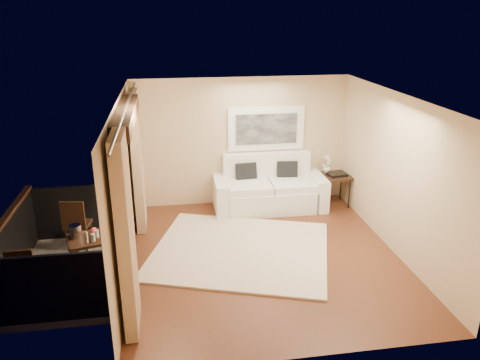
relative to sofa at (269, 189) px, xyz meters
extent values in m
plane|color=brown|center=(-0.52, -2.10, -0.39)|extent=(5.00, 5.00, 0.00)
plane|color=white|center=(-0.52, -2.10, 2.31)|extent=(5.00, 5.00, 0.00)
plane|color=#CAAF88|center=(-0.52, 0.40, 0.96)|extent=(4.50, 0.00, 4.50)
plane|color=#CAAF88|center=(-0.52, -4.60, 0.96)|extent=(4.50, 0.00, 4.50)
plane|color=#CAAF88|center=(1.73, -2.10, 0.96)|extent=(0.00, 5.00, 5.00)
plane|color=#CAAF88|center=(-2.77, -0.25, 0.96)|extent=(0.00, 2.70, 2.70)
plane|color=#CAAF88|center=(-2.77, -3.95, 0.96)|extent=(0.00, 2.70, 2.70)
plane|color=#CAAF88|center=(-2.77, -2.10, 2.16)|extent=(0.00, 2.40, 2.40)
cube|color=black|center=(-2.65, -2.10, 2.13)|extent=(0.28, 2.40, 0.22)
cube|color=#605B56|center=(-3.67, -2.10, -0.45)|extent=(1.80, 2.60, 0.12)
cube|color=black|center=(-4.53, -2.10, 0.11)|extent=(0.06, 2.60, 1.00)
cube|color=black|center=(-3.67, -0.83, 0.11)|extent=(1.80, 0.06, 1.00)
cube|color=black|center=(-3.67, -3.37, 0.11)|extent=(1.80, 0.06, 1.00)
cube|color=black|center=(-4.53, -2.10, 0.63)|extent=(0.10, 2.60, 0.06)
cube|color=tan|center=(-2.63, -0.55, 0.93)|extent=(0.16, 0.75, 2.62)
cube|color=tan|center=(-2.63, -3.65, 0.93)|extent=(0.16, 0.75, 2.62)
cylinder|color=#4C473F|center=(-2.63, -2.10, 2.24)|extent=(0.04, 4.80, 0.04)
cube|color=white|center=(0.00, 0.37, 1.23)|extent=(1.62, 0.05, 0.92)
cube|color=black|center=(0.00, 0.33, 1.23)|extent=(1.30, 0.02, 0.64)
cube|color=beige|center=(-0.90, -1.85, -0.37)|extent=(3.64, 3.40, 0.04)
cube|color=white|center=(0.00, -0.08, -0.16)|extent=(1.89, 1.01, 0.46)
cube|color=white|center=(0.00, 0.30, 0.27)|extent=(1.88, 0.27, 0.90)
cube|color=white|center=(-1.03, -0.07, -0.05)|extent=(0.28, 1.00, 0.68)
cube|color=white|center=(1.03, -0.10, -0.05)|extent=(0.28, 1.00, 0.68)
cube|color=white|center=(-0.45, -0.11, 0.15)|extent=(0.89, 0.89, 0.15)
cube|color=white|center=(0.45, -0.12, 0.15)|extent=(0.89, 0.89, 0.15)
cube|color=black|center=(-0.46, 0.14, 0.33)|extent=(0.46, 0.24, 0.45)
cube|color=black|center=(0.42, 0.13, 0.33)|extent=(0.46, 0.26, 0.45)
cube|color=black|center=(1.41, -0.10, 0.25)|extent=(0.70, 0.70, 0.04)
cylinder|color=black|center=(1.17, -0.35, -0.08)|extent=(0.03, 0.03, 0.62)
cylinder|color=black|center=(1.66, -0.35, -0.08)|extent=(0.03, 0.03, 0.62)
cylinder|color=black|center=(1.17, 0.14, -0.08)|extent=(0.03, 0.03, 0.62)
cylinder|color=black|center=(1.66, 0.14, -0.08)|extent=(0.03, 0.03, 0.62)
cube|color=black|center=(1.44, -0.13, 0.30)|extent=(0.42, 0.34, 0.05)
imported|color=white|center=(1.26, 0.01, 0.51)|extent=(0.29, 0.29, 0.46)
cube|color=black|center=(-3.33, -2.31, 0.27)|extent=(0.71, 0.71, 0.05)
cylinder|color=black|center=(-3.57, -2.54, -0.08)|extent=(0.04, 0.04, 0.63)
cylinder|color=black|center=(-3.10, -2.54, -0.08)|extent=(0.04, 0.04, 0.63)
cylinder|color=black|center=(-3.57, -2.07, -0.08)|extent=(0.04, 0.04, 0.63)
cylinder|color=black|center=(-3.10, -2.07, -0.08)|extent=(0.04, 0.04, 0.63)
cube|color=black|center=(-3.69, -1.24, 0.04)|extent=(0.46, 0.46, 0.05)
cube|color=black|center=(-3.71, -1.42, 0.28)|extent=(0.41, 0.11, 0.53)
cylinder|color=black|center=(-3.50, -1.10, -0.19)|extent=(0.03, 0.03, 0.41)
cylinder|color=black|center=(-3.83, -1.05, -0.19)|extent=(0.03, 0.03, 0.41)
cylinder|color=black|center=(-3.55, -1.43, -0.19)|extent=(0.03, 0.03, 0.41)
cylinder|color=black|center=(-3.87, -1.38, -0.19)|extent=(0.03, 0.03, 0.41)
cube|color=black|center=(-4.16, -3.08, 0.01)|extent=(0.39, 0.39, 0.04)
cube|color=black|center=(-4.17, -2.92, 0.23)|extent=(0.37, 0.07, 0.49)
cylinder|color=black|center=(-4.30, -3.24, -0.20)|extent=(0.03, 0.03, 0.38)
cylinder|color=black|center=(-4.00, -3.23, -0.20)|extent=(0.03, 0.03, 0.38)
cylinder|color=black|center=(-4.32, -2.94, -0.20)|extent=(0.03, 0.03, 0.38)
cylinder|color=black|center=(-4.02, -2.92, -0.20)|extent=(0.03, 0.03, 0.38)
cylinder|color=silver|center=(-3.52, -2.25, 0.39)|extent=(0.18, 0.18, 0.20)
cylinder|color=red|center=(-3.26, -2.13, 0.33)|extent=(0.06, 0.06, 0.07)
cylinder|color=white|center=(-3.32, -2.48, 0.38)|extent=(0.04, 0.04, 0.18)
cylinder|color=silver|center=(-3.24, -2.43, 0.35)|extent=(0.06, 0.06, 0.12)
cylinder|color=white|center=(-3.20, -2.32, 0.35)|extent=(0.06, 0.06, 0.12)
camera|label=1|loc=(-2.04, -9.01, 3.58)|focal=35.00mm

